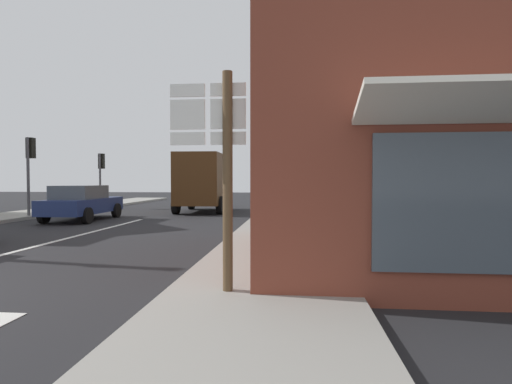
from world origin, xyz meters
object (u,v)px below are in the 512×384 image
Objects in this scene: sedan_far at (82,202)px; traffic_light_near_left at (30,159)px; delivery_truck at (204,181)px; traffic_light_far_right at (268,162)px; traffic_light_far_left at (101,168)px; route_sign_post at (228,158)px.

sedan_far is 3.34m from traffic_light_near_left.
traffic_light_far_right reaches higher than delivery_truck.
traffic_light_far_left is (-2.70, 7.09, 1.67)m from sedan_far.
route_sign_post is 0.90× the size of traffic_light_near_left.
traffic_light_far_left is 10.11m from traffic_light_far_right.
route_sign_post is (3.91, -15.41, 0.35)m from delivery_truck.
route_sign_post reaches higher than delivery_truck.
delivery_truck is at bearing 50.41° from sedan_far.
traffic_light_far_right reaches higher than sedan_far.
traffic_light_far_right reaches higher than traffic_light_near_left.
traffic_light_far_left reaches higher than delivery_truck.
traffic_light_near_left is (0.00, -6.49, 0.20)m from traffic_light_far_left.
traffic_light_far_left is at bearing 176.10° from traffic_light_far_right.
traffic_light_near_left reaches higher than sedan_far.
traffic_light_far_right is (10.08, -0.69, 0.26)m from traffic_light_far_left.
delivery_truck is 1.58× the size of route_sign_post.
delivery_truck is 15.90m from route_sign_post.
sedan_far is at bearing 127.27° from route_sign_post.
traffic_light_far_left is 0.92× the size of traffic_light_near_left.
traffic_light_near_left is (-6.76, -4.33, 0.98)m from delivery_truck.
traffic_light_near_left reaches higher than delivery_truck.
traffic_light_near_left is at bearing 167.57° from sedan_far.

